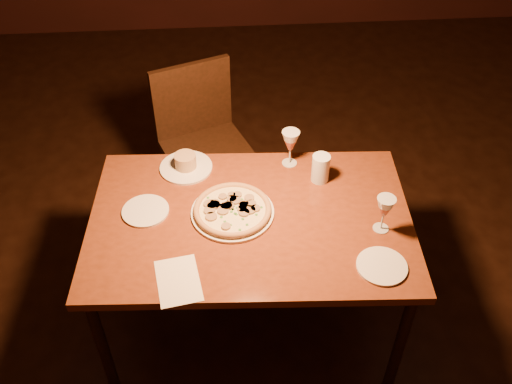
{
  "coord_description": "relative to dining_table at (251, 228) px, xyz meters",
  "views": [
    {
      "loc": [
        -0.32,
        -1.45,
        2.42
      ],
      "look_at": [
        -0.19,
        0.3,
        0.83
      ],
      "focal_mm": 40.0,
      "sensor_mm": 36.0,
      "label": 1
    }
  ],
  "objects": [
    {
      "name": "dining_table",
      "position": [
        0.0,
        0.0,
        0.0
      ],
      "size": [
        1.4,
        0.94,
        0.73
      ],
      "rotation": [
        0.0,
        0.0,
        -0.05
      ],
      "color": "brown",
      "rests_on": "floor"
    },
    {
      "name": "floor",
      "position": [
        0.21,
        -0.25,
        -0.66
      ],
      "size": [
        7.0,
        7.0,
        0.0
      ],
      "primitive_type": "plane",
      "color": "black",
      "rests_on": "ground"
    },
    {
      "name": "pizza_plate",
      "position": [
        -0.07,
        0.03,
        0.08
      ],
      "size": [
        0.35,
        0.35,
        0.04
      ],
      "color": "white",
      "rests_on": "dining_table"
    },
    {
      "name": "water_tumbler",
      "position": [
        0.33,
        0.22,
        0.13
      ],
      "size": [
        0.08,
        0.08,
        0.13
      ],
      "primitive_type": "cylinder",
      "color": "silver",
      "rests_on": "dining_table"
    },
    {
      "name": "ramekin_saucer",
      "position": [
        -0.27,
        0.35,
        0.09
      ],
      "size": [
        0.24,
        0.24,
        0.08
      ],
      "color": "white",
      "rests_on": "dining_table"
    },
    {
      "name": "pendant_light",
      "position": [
        0.0,
        0.0,
        0.91
      ],
      "size": [
        0.12,
        0.12,
        0.12
      ],
      "primitive_type": "sphere",
      "color": "#EF8943",
      "rests_on": "ceiling"
    },
    {
      "name": "side_plate_left",
      "position": [
        -0.44,
        0.07,
        0.07
      ],
      "size": [
        0.2,
        0.2,
        0.01
      ],
      "primitive_type": "cylinder",
      "color": "white",
      "rests_on": "dining_table"
    },
    {
      "name": "chair_far",
      "position": [
        -0.21,
        0.83,
        -0.14
      ],
      "size": [
        0.57,
        0.57,
        0.92
      ],
      "rotation": [
        0.0,
        0.0,
        0.37
      ],
      "color": "black",
      "rests_on": "floor"
    },
    {
      "name": "menu_card",
      "position": [
        -0.29,
        -0.32,
        0.07
      ],
      "size": [
        0.2,
        0.26,
        0.0
      ],
      "primitive_type": "cube",
      "rotation": [
        0.0,
        0.0,
        0.17
      ],
      "color": "white",
      "rests_on": "dining_table"
    },
    {
      "name": "wine_glass_far",
      "position": [
        0.21,
        0.35,
        0.15
      ],
      "size": [
        0.08,
        0.08,
        0.18
      ],
      "primitive_type": null,
      "color": "#A45244",
      "rests_on": "dining_table"
    },
    {
      "name": "wine_glass_right",
      "position": [
        0.53,
        -0.1,
        0.15
      ],
      "size": [
        0.08,
        0.08,
        0.17
      ],
      "primitive_type": null,
      "color": "#A45244",
      "rests_on": "dining_table"
    },
    {
      "name": "side_plate_near",
      "position": [
        0.49,
        -0.31,
        0.07
      ],
      "size": [
        0.2,
        0.2,
        0.01
      ],
      "primitive_type": "cylinder",
      "color": "white",
      "rests_on": "dining_table"
    }
  ]
}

